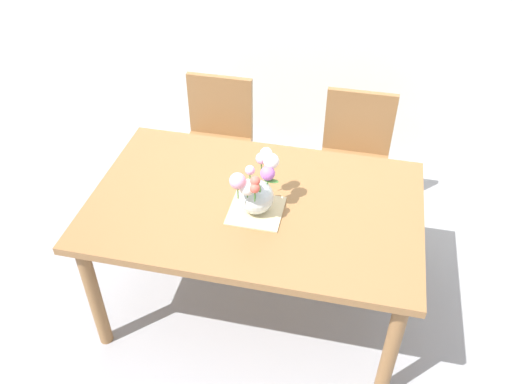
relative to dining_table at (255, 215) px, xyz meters
The scene contains 6 objects.
ground_plane 0.67m from the dining_table, ahead, with size 12.00×12.00×0.00m, color #939399.
dining_table is the anchor object (origin of this frame).
chair_left 0.97m from the dining_table, 117.65° to the left, with size 0.42×0.42×0.90m.
chair_right 0.97m from the dining_table, 62.35° to the left, with size 0.42×0.42×0.90m.
placemat 0.11m from the dining_table, 72.74° to the right, with size 0.25×0.25×0.01m, color #CCB789.
flower_vase 0.24m from the dining_table, 71.95° to the right, with size 0.20×0.29×0.29m.
Camera 1 is at (0.44, -1.95, 2.48)m, focal length 37.95 mm.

